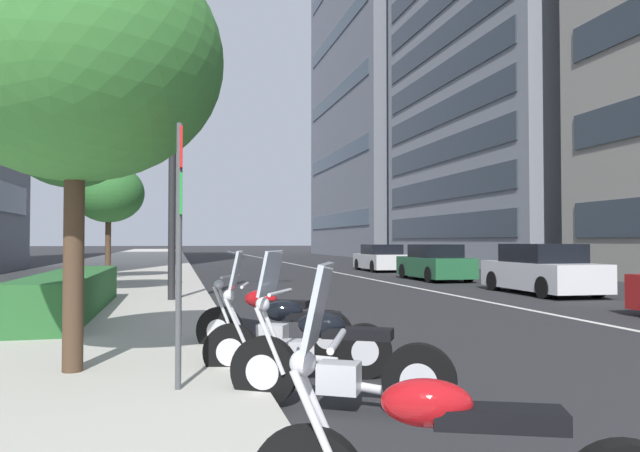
{
  "coord_description": "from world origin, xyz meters",
  "views": [
    {
      "loc": [
        -2.79,
        7.92,
        1.59
      ],
      "look_at": [
        10.93,
        4.54,
        1.95
      ],
      "focal_mm": 32.97,
      "sensor_mm": 36.0,
      "label": 1
    }
  ],
  "objects_px": {
    "motorcycle_mid_row": "(271,326)",
    "street_tree_by_lamp_post": "(109,193)",
    "car_following_behind": "(435,264)",
    "street_tree_mid_sidewalk": "(71,138)",
    "street_tree_near_plaza_corner": "(76,58)",
    "motorcycle_second_in_row": "(294,340)",
    "parking_sign_by_curb": "(180,222)",
    "car_approaching_light": "(381,259)",
    "car_lead_in_lane": "(542,270)",
    "street_lamp_with_banners": "(184,99)",
    "motorcycle_by_sign_pole": "(335,363)"
  },
  "relations": [
    {
      "from": "car_lead_in_lane",
      "to": "street_tree_mid_sidewalk",
      "type": "bearing_deg",
      "value": 86.81
    },
    {
      "from": "motorcycle_mid_row",
      "to": "street_tree_by_lamp_post",
      "type": "xyz_separation_m",
      "value": [
        16.23,
        3.82,
        3.02
      ]
    },
    {
      "from": "parking_sign_by_curb",
      "to": "car_lead_in_lane",
      "type": "bearing_deg",
      "value": -47.79
    },
    {
      "from": "car_following_behind",
      "to": "street_tree_mid_sidewalk",
      "type": "relative_size",
      "value": 0.75
    },
    {
      "from": "street_tree_mid_sidewalk",
      "to": "street_tree_near_plaza_corner",
      "type": "bearing_deg",
      "value": -170.52
    },
    {
      "from": "street_lamp_with_banners",
      "to": "car_approaching_light",
      "type": "bearing_deg",
      "value": -35.45
    },
    {
      "from": "parking_sign_by_curb",
      "to": "street_tree_near_plaza_corner",
      "type": "xyz_separation_m",
      "value": [
        1.08,
        1.13,
        1.86
      ]
    },
    {
      "from": "street_tree_near_plaza_corner",
      "to": "street_tree_by_lamp_post",
      "type": "xyz_separation_m",
      "value": [
        17.19,
        1.46,
        -0.18
      ]
    },
    {
      "from": "car_approaching_light",
      "to": "motorcycle_second_in_row",
      "type": "bearing_deg",
      "value": 158.85
    },
    {
      "from": "car_lead_in_lane",
      "to": "street_lamp_with_banners",
      "type": "distance_m",
      "value": 11.44
    },
    {
      "from": "car_lead_in_lane",
      "to": "car_following_behind",
      "type": "height_order",
      "value": "car_lead_in_lane"
    },
    {
      "from": "street_tree_by_lamp_post",
      "to": "parking_sign_by_curb",
      "type": "bearing_deg",
      "value": -171.92
    },
    {
      "from": "motorcycle_by_sign_pole",
      "to": "car_approaching_light",
      "type": "xyz_separation_m",
      "value": [
        24.16,
        -9.12,
        0.21
      ]
    },
    {
      "from": "car_following_behind",
      "to": "parking_sign_by_curb",
      "type": "relative_size",
      "value": 1.6
    },
    {
      "from": "street_tree_mid_sidewalk",
      "to": "street_tree_by_lamp_post",
      "type": "relative_size",
      "value": 1.24
    },
    {
      "from": "motorcycle_second_in_row",
      "to": "car_approaching_light",
      "type": "distance_m",
      "value": 24.58
    },
    {
      "from": "car_lead_in_lane",
      "to": "car_following_behind",
      "type": "xyz_separation_m",
      "value": [
        6.5,
        0.48,
        -0.03
      ]
    },
    {
      "from": "car_approaching_light",
      "to": "street_lamp_with_banners",
      "type": "bearing_deg",
      "value": 145.46
    },
    {
      "from": "motorcycle_second_in_row",
      "to": "parking_sign_by_curb",
      "type": "xyz_separation_m",
      "value": [
        -0.79,
        1.3,
        1.33
      ]
    },
    {
      "from": "street_tree_near_plaza_corner",
      "to": "street_tree_mid_sidewalk",
      "type": "bearing_deg",
      "value": 9.48
    },
    {
      "from": "street_tree_mid_sidewalk",
      "to": "motorcycle_by_sign_pole",
      "type": "bearing_deg",
      "value": -159.95
    },
    {
      "from": "street_tree_by_lamp_post",
      "to": "street_tree_mid_sidewalk",
      "type": "bearing_deg",
      "value": 178.63
    },
    {
      "from": "street_tree_mid_sidewalk",
      "to": "car_lead_in_lane",
      "type": "bearing_deg",
      "value": -95.07
    },
    {
      "from": "motorcycle_mid_row",
      "to": "car_lead_in_lane",
      "type": "relative_size",
      "value": 0.47
    },
    {
      "from": "motorcycle_by_sign_pole",
      "to": "motorcycle_mid_row",
      "type": "bearing_deg",
      "value": -56.4
    },
    {
      "from": "motorcycle_second_in_row",
      "to": "street_tree_near_plaza_corner",
      "type": "bearing_deg",
      "value": 6.28
    },
    {
      "from": "car_lead_in_lane",
      "to": "street_tree_by_lamp_post",
      "type": "height_order",
      "value": "street_tree_by_lamp_post"
    },
    {
      "from": "street_tree_near_plaza_corner",
      "to": "car_lead_in_lane",
      "type": "bearing_deg",
      "value": -53.92
    },
    {
      "from": "motorcycle_second_in_row",
      "to": "car_following_behind",
      "type": "height_order",
      "value": "motorcycle_second_in_row"
    },
    {
      "from": "car_following_behind",
      "to": "motorcycle_second_in_row",
      "type": "bearing_deg",
      "value": 150.76
    },
    {
      "from": "street_tree_near_plaza_corner",
      "to": "street_tree_by_lamp_post",
      "type": "distance_m",
      "value": 17.25
    },
    {
      "from": "car_following_behind",
      "to": "street_tree_by_lamp_post",
      "type": "height_order",
      "value": "street_tree_by_lamp_post"
    },
    {
      "from": "motorcycle_second_in_row",
      "to": "parking_sign_by_curb",
      "type": "relative_size",
      "value": 0.83
    },
    {
      "from": "motorcycle_by_sign_pole",
      "to": "street_tree_near_plaza_corner",
      "type": "xyz_separation_m",
      "value": [
        1.66,
        2.55,
        3.19
      ]
    },
    {
      "from": "street_lamp_with_banners",
      "to": "street_tree_near_plaza_corner",
      "type": "height_order",
      "value": "street_lamp_with_banners"
    },
    {
      "from": "street_tree_by_lamp_post",
      "to": "car_approaching_light",
      "type": "bearing_deg",
      "value": -67.96
    },
    {
      "from": "car_following_behind",
      "to": "car_approaching_light",
      "type": "distance_m",
      "value": 7.41
    },
    {
      "from": "motorcycle_by_sign_pole",
      "to": "car_approaching_light",
      "type": "distance_m",
      "value": 25.82
    },
    {
      "from": "street_lamp_with_banners",
      "to": "street_tree_near_plaza_corner",
      "type": "relative_size",
      "value": 1.71
    },
    {
      "from": "motorcycle_second_in_row",
      "to": "street_tree_by_lamp_post",
      "type": "distance_m",
      "value": 18.15
    },
    {
      "from": "car_lead_in_lane",
      "to": "car_approaching_light",
      "type": "xyz_separation_m",
      "value": [
        13.9,
        0.15,
        -0.04
      ]
    },
    {
      "from": "parking_sign_by_curb",
      "to": "street_tree_by_lamp_post",
      "type": "distance_m",
      "value": 18.52
    },
    {
      "from": "car_approaching_light",
      "to": "parking_sign_by_curb",
      "type": "distance_m",
      "value": 25.85
    },
    {
      "from": "motorcycle_by_sign_pole",
      "to": "street_tree_by_lamp_post",
      "type": "bearing_deg",
      "value": -48.43
    },
    {
      "from": "car_approaching_light",
      "to": "street_tree_mid_sidewalk",
      "type": "bearing_deg",
      "value": 134.6
    },
    {
      "from": "motorcycle_mid_row",
      "to": "street_tree_near_plaza_corner",
      "type": "distance_m",
      "value": 4.1
    },
    {
      "from": "motorcycle_mid_row",
      "to": "street_tree_mid_sidewalk",
      "type": "bearing_deg",
      "value": -36.29
    },
    {
      "from": "car_following_behind",
      "to": "street_tree_mid_sidewalk",
      "type": "xyz_separation_m",
      "value": [
        -5.31,
        12.97,
        3.67
      ]
    },
    {
      "from": "motorcycle_by_sign_pole",
      "to": "car_lead_in_lane",
      "type": "xyz_separation_m",
      "value": [
        10.26,
        -9.26,
        0.26
      ]
    },
    {
      "from": "parking_sign_by_curb",
      "to": "street_tree_by_lamp_post",
      "type": "bearing_deg",
      "value": 8.08
    }
  ]
}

